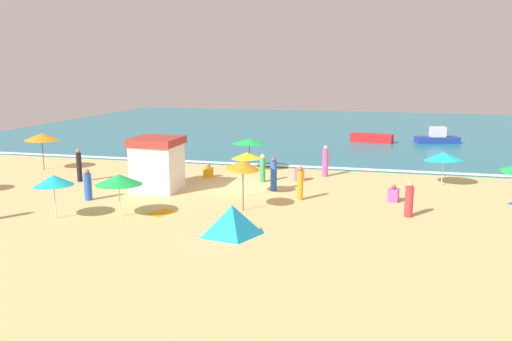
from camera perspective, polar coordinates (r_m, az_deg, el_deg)
name	(u,v)px	position (r m, az deg, el deg)	size (l,w,h in m)	color
ground_plane	(241,187)	(28.57, -1.62, -1.85)	(60.00, 60.00, 0.00)	#D8B775
ocean_water	(313,129)	(55.68, 6.18, 4.57)	(60.00, 44.00, 0.10)	teal
wave_breaker_foam	(267,165)	(34.53, 1.19, 0.62)	(57.00, 0.70, 0.01)	white
lifeguard_cabana	(157,164)	(28.13, -10.71, 0.75)	(2.41, 2.53, 2.83)	white
beach_umbrella_0	(443,156)	(30.63, 19.77, 1.47)	(3.08, 3.08, 1.92)	silver
beach_umbrella_1	(42,137)	(35.78, -22.34, 3.42)	(2.88, 2.87, 2.37)	#4C3823
beach_umbrella_4	(247,156)	(26.27, -1.01, 1.64)	(2.19, 2.19, 2.27)	silver
beach_umbrella_5	(243,165)	(23.61, -1.44, 0.61)	(2.07, 2.05, 2.40)	#4C3823
beach_umbrella_6	(53,180)	(24.02, -21.22, -1.00)	(2.09, 2.08, 1.96)	silver
beach_umbrella_7	(119,179)	(23.41, -14.75, -0.95)	(2.05, 2.06, 1.94)	silver
beach_umbrella_8	(249,141)	(32.81, -0.72, 3.23)	(3.03, 3.03, 2.06)	#4C3823
beach_tent	(232,221)	(20.35, -2.61, -5.49)	(2.30, 2.15, 1.25)	#1999D8
beachgoer_0	(393,195)	(26.37, 14.76, -2.57)	(0.56, 0.56, 0.85)	#D84CA5
beachgoer_1	(79,165)	(31.51, -18.74, 0.54)	(0.29, 0.29, 1.91)	black
beachgoer_2	(274,175)	(27.64, 1.94, -0.51)	(0.45, 0.45, 1.80)	blue
beachgoer_4	(208,171)	(31.24, -5.23, -0.11)	(0.60, 0.60, 0.83)	orange
beachgoer_5	(325,162)	(31.53, 7.57, 0.93)	(0.48, 0.48, 1.86)	#D84CA5
beachgoer_6	(263,169)	(29.77, 0.72, 0.21)	(0.33, 0.33, 1.60)	green
beachgoer_7	(88,186)	(27.02, -17.86, -1.59)	(0.43, 0.43, 1.57)	blue
beachgoer_8	(300,184)	(25.83, 4.83, -1.44)	(0.40, 0.40, 1.70)	orange
beachgoer_9	(299,174)	(30.26, 4.76, -0.39)	(0.60, 0.60, 0.92)	#D84CA5
beachgoer_10	(409,200)	(23.84, 16.35, -3.11)	(0.51, 0.51, 1.61)	red
beach_towel_1	(162,213)	(24.03, -10.26, -4.55)	(1.36, 1.50, 0.01)	orange
small_boat_0	(437,138)	(46.98, 19.17, 3.38)	(3.76, 2.10, 1.39)	navy
small_boat_1	(372,138)	(46.08, 12.51, 3.48)	(3.66, 1.72, 0.70)	red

